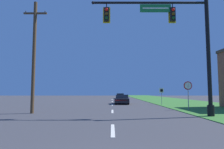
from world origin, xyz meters
name	(u,v)px	position (x,y,z in m)	size (l,w,h in m)	color
grass_verge_right	(177,102)	(10.50, 30.00, 0.02)	(10.00, 110.00, 0.04)	#38752D
road_center_line	(112,105)	(0.00, 22.00, 0.01)	(0.16, 34.80, 0.01)	silver
signal_mast	(181,39)	(4.60, 10.53, 5.13)	(8.05, 0.47, 8.50)	black
car_ahead	(122,99)	(1.32, 24.12, 0.60)	(2.11, 4.66, 1.19)	black
far_car	(120,96)	(1.92, 44.82, 0.60)	(1.82, 4.27, 1.19)	black
stop_sign	(188,89)	(6.83, 15.46, 1.86)	(0.76, 0.07, 2.50)	gray
route_sign_post	(161,92)	(6.09, 22.15, 1.53)	(0.55, 0.06, 2.03)	gray
utility_pole_near	(34,54)	(-6.01, 12.48, 4.45)	(1.80, 0.26, 8.60)	#4C3823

